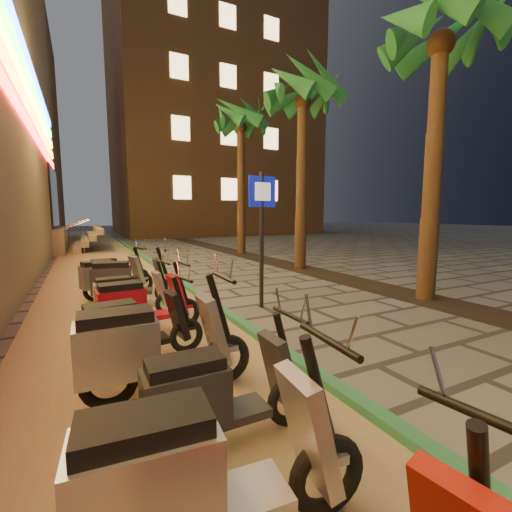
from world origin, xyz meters
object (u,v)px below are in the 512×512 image
scooter_4 (214,395)px  scooter_7 (138,305)px  scooter_10 (110,277)px  scooter_9 (126,281)px  pedestrian_sign (262,221)px  scooter_6 (131,329)px  scooter_3 (198,475)px  scooter_11 (114,272)px  scooter_5 (147,349)px  scooter_8 (128,296)px

scooter_4 → scooter_7: bearing=93.0°
scooter_10 → scooter_9: bearing=-90.8°
scooter_4 → scooter_10: scooter_10 is taller
pedestrian_sign → scooter_10: size_ratio=1.68×
scooter_6 → scooter_7: bearing=70.7°
scooter_3 → scooter_11: (0.19, 7.72, -0.08)m
scooter_5 → scooter_7: size_ratio=1.11×
scooter_9 → scooter_8: bearing=-82.0°
scooter_4 → scooter_9: size_ratio=0.87×
pedestrian_sign → scooter_4: size_ratio=1.80×
scooter_3 → scooter_5: scooter_5 is taller
pedestrian_sign → scooter_6: bearing=-152.6°
scooter_4 → scooter_10: size_ratio=0.93×
scooter_6 → scooter_10: 3.88m
pedestrian_sign → scooter_4: pedestrian_sign is taller
scooter_5 → scooter_4: bearing=-69.5°
scooter_7 → scooter_10: 2.84m
scooter_9 → scooter_10: bearing=117.8°
scooter_6 → scooter_10: scooter_10 is taller
scooter_3 → scooter_9: size_ratio=0.99×
scooter_4 → scooter_8: (-0.20, 3.95, -0.01)m
scooter_10 → scooter_5: bearing=-105.9°
scooter_10 → pedestrian_sign: bearing=-54.9°
pedestrian_sign → scooter_4: 4.55m
scooter_8 → pedestrian_sign: bearing=-11.0°
scooter_8 → scooter_11: bearing=85.7°
scooter_4 → scooter_10: bearing=93.7°
scooter_10 → scooter_11: bearing=64.8°
scooter_3 → scooter_4: size_ratio=1.14×
scooter_3 → scooter_11: 7.73m
pedestrian_sign → scooter_9: bearing=148.6°
scooter_5 → scooter_8: 2.94m
scooter_11 → scooter_7: bearing=-101.8°
scooter_4 → scooter_11: size_ratio=1.03×
scooter_3 → scooter_7: (0.24, 3.86, -0.03)m
scooter_3 → scooter_10: scooter_3 is taller
scooter_6 → scooter_7: size_ratio=0.95×
pedestrian_sign → scooter_11: size_ratio=1.85×
scooter_4 → scooter_5: scooter_5 is taller
scooter_5 → scooter_9: bearing=87.8°
scooter_5 → scooter_7: 2.02m
scooter_9 → scooter_10: size_ratio=1.07×
scooter_3 → scooter_7: 3.87m
scooter_10 → scooter_11: 1.04m
scooter_7 → scooter_5: bearing=-101.0°
scooter_3 → scooter_6: scooter_3 is taller
pedestrian_sign → scooter_6: pedestrian_sign is taller
scooter_3 → scooter_10: (0.03, 6.69, -0.03)m
pedestrian_sign → scooter_6: 3.49m
pedestrian_sign → scooter_3: size_ratio=1.58×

